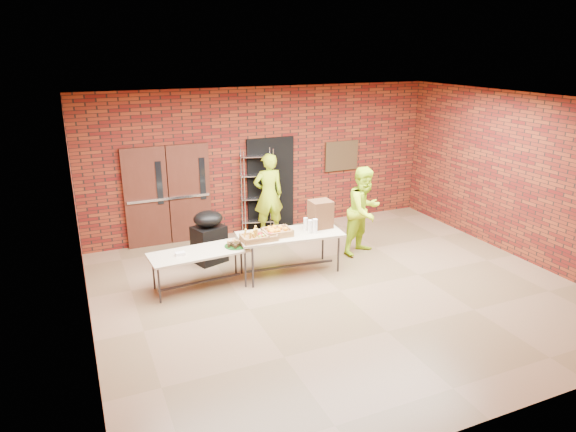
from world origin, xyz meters
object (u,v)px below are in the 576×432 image
object	(u,v)px
table_left	(199,255)
volunteer_woman	(268,195)
covered_grill	(209,237)
volunteer_man	(364,211)
wire_rack	(258,192)
coffee_dispenser	(320,214)
table_right	(290,237)

from	to	relation	value
table_left	volunteer_woman	world-z (taller)	volunteer_woman
covered_grill	volunteer_man	distance (m)	3.11
wire_rack	volunteer_man	distance (m)	2.50
coffee_dispenser	table_left	bearing A→B (deg)	-178.59
covered_grill	volunteer_woman	distance (m)	1.93
table_right	volunteer_woman	bearing A→B (deg)	84.97
table_right	covered_grill	xyz separation A→B (m)	(-1.23, 1.09, -0.19)
wire_rack	volunteer_woman	distance (m)	0.28
table_right	volunteer_woman	distance (m)	2.11
table_left	volunteer_woman	bearing A→B (deg)	40.30
table_right	volunteer_woman	world-z (taller)	volunteer_woman
coffee_dispenser	covered_grill	distance (m)	2.20
coffee_dispenser	volunteer_man	size ratio (longest dim) A/B	0.29
covered_grill	volunteer_man	size ratio (longest dim) A/B	0.58
coffee_dispenser	volunteer_man	bearing A→B (deg)	12.01
wire_rack	coffee_dispenser	bearing A→B (deg)	-63.78
wire_rack	volunteer_man	world-z (taller)	wire_rack
wire_rack	volunteer_man	bearing A→B (deg)	-37.01
table_left	covered_grill	world-z (taller)	covered_grill
coffee_dispenser	volunteer_man	world-z (taller)	volunteer_man
wire_rack	coffee_dispenser	xyz separation A→B (m)	(0.44, -2.20, 0.09)
table_left	volunteer_woman	xyz separation A→B (m)	(2.08, 2.04, 0.29)
volunteer_woman	covered_grill	bearing A→B (deg)	33.91
table_right	volunteer_man	bearing A→B (deg)	15.82
coffee_dispenser	volunteer_man	xyz separation A→B (m)	(1.10, 0.23, -0.14)
table_right	volunteer_man	xyz separation A→B (m)	(1.75, 0.32, 0.18)
wire_rack	coffee_dispenser	distance (m)	2.24
volunteer_woman	volunteer_man	xyz separation A→B (m)	(1.37, -1.74, -0.03)
coffee_dispenser	volunteer_woman	world-z (taller)	volunteer_woman
wire_rack	table_left	world-z (taller)	wire_rack
volunteer_man	table_left	bearing A→B (deg)	164.32
wire_rack	volunteer_woman	bearing A→B (deg)	-37.68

